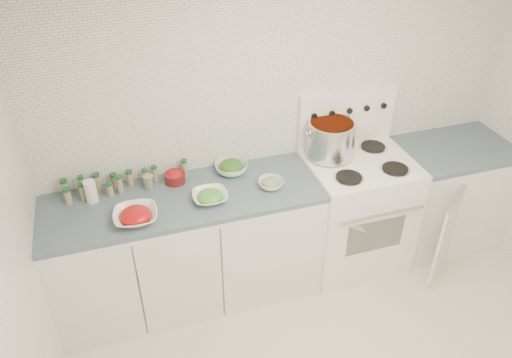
{
  "coord_description": "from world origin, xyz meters",
  "views": [
    {
      "loc": [
        -1.16,
        -1.49,
        2.87
      ],
      "look_at": [
        -0.33,
        1.14,
        0.98
      ],
      "focal_mm": 35.0,
      "sensor_mm": 36.0,
      "label": 1
    }
  ],
  "objects_px": {
    "stove": "(354,209)",
    "bowl_tomato": "(136,216)",
    "stock_pot": "(331,138)",
    "bowl_snowpea": "(210,196)"
  },
  "relations": [
    {
      "from": "stove",
      "to": "stock_pot",
      "type": "distance_m",
      "value": 0.64
    },
    {
      "from": "stock_pot",
      "to": "bowl_tomato",
      "type": "distance_m",
      "value": 1.47
    },
    {
      "from": "bowl_tomato",
      "to": "bowl_snowpea",
      "type": "xyz_separation_m",
      "value": [
        0.49,
        0.06,
        -0.01
      ]
    },
    {
      "from": "stove",
      "to": "bowl_snowpea",
      "type": "xyz_separation_m",
      "value": [
        -1.14,
        -0.09,
        0.44
      ]
    },
    {
      "from": "stock_pot",
      "to": "bowl_snowpea",
      "type": "height_order",
      "value": "stock_pot"
    },
    {
      "from": "stove",
      "to": "bowl_snowpea",
      "type": "bearing_deg",
      "value": -175.6
    },
    {
      "from": "bowl_tomato",
      "to": "bowl_snowpea",
      "type": "relative_size",
      "value": 1.21
    },
    {
      "from": "stove",
      "to": "bowl_snowpea",
      "type": "height_order",
      "value": "stove"
    },
    {
      "from": "stove",
      "to": "bowl_tomato",
      "type": "relative_size",
      "value": 4.68
    },
    {
      "from": "stock_pot",
      "to": "bowl_tomato",
      "type": "height_order",
      "value": "stock_pot"
    }
  ]
}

